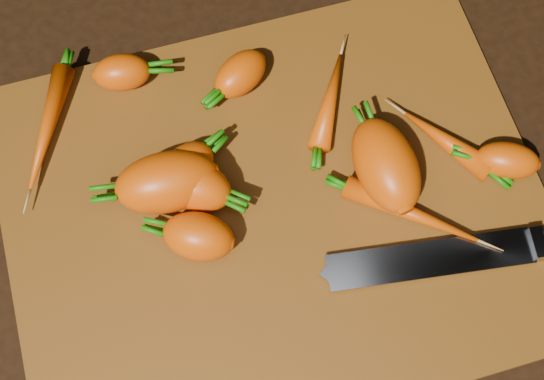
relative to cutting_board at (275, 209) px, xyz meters
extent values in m
cube|color=black|center=(0.00, 0.00, -0.01)|extent=(2.00, 2.00, 0.01)
cube|color=brown|center=(0.00, 0.00, 0.00)|extent=(0.50, 0.40, 0.01)
ellipsoid|color=#D94700|center=(-0.07, 0.05, 0.03)|extent=(0.08, 0.07, 0.04)
ellipsoid|color=#D94700|center=(-0.08, -0.02, 0.03)|extent=(0.08, 0.07, 0.04)
ellipsoid|color=#D94700|center=(-0.07, 0.04, 0.03)|extent=(0.10, 0.09, 0.05)
ellipsoid|color=#D94700|center=(0.11, 0.00, 0.03)|extent=(0.06, 0.10, 0.06)
ellipsoid|color=#D94700|center=(0.00, 0.14, 0.02)|extent=(0.07, 0.06, 0.04)
ellipsoid|color=#D94700|center=(-0.11, 0.17, 0.02)|extent=(0.06, 0.04, 0.04)
ellipsoid|color=#D94700|center=(0.22, -0.02, 0.02)|extent=(0.07, 0.06, 0.03)
ellipsoid|color=#D94700|center=(0.08, 0.09, 0.02)|extent=(0.07, 0.10, 0.02)
ellipsoid|color=#D94700|center=(0.12, -0.04, 0.02)|extent=(0.11, 0.10, 0.02)
ellipsoid|color=#D94700|center=(0.17, 0.01, 0.02)|extent=(0.08, 0.09, 0.03)
ellipsoid|color=#D94700|center=(-0.09, 0.04, 0.03)|extent=(0.10, 0.06, 0.06)
ellipsoid|color=#D94700|center=(-0.19, 0.13, 0.02)|extent=(0.07, 0.13, 0.02)
cube|color=gray|center=(0.03, -0.08, 0.01)|extent=(0.19, 0.06, 0.00)
cube|color=gray|center=(0.13, -0.09, 0.01)|extent=(0.02, 0.03, 0.01)
cube|color=black|center=(0.18, -0.10, 0.01)|extent=(0.11, 0.03, 0.02)
cylinder|color=#B2B2B7|center=(0.17, -0.10, 0.02)|extent=(0.01, 0.01, 0.00)
camera|label=1|loc=(-0.07, -0.24, 0.67)|focal=50.00mm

